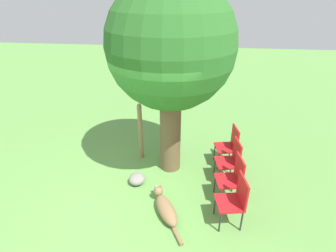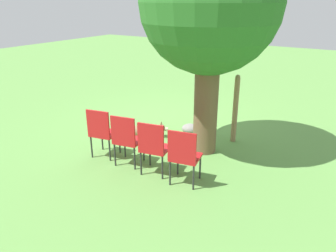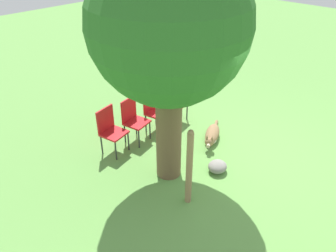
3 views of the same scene
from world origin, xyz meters
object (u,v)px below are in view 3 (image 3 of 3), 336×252
Objects in this scene: dog at (212,135)px; red_chair_1 at (154,108)px; oak_tree at (169,28)px; fence_post at (189,167)px; red_chair_2 at (133,118)px; red_chair_0 at (173,99)px; red_chair_3 at (110,128)px.

red_chair_1 is at bearing -94.58° from dog.
oak_tree is 2.81× the size of fence_post.
red_chair_1 is (1.97, -1.18, -0.17)m from fence_post.
red_chair_1 is (1.19, 0.51, 0.41)m from dog.
fence_post reaches higher than red_chair_2.
red_chair_3 is (0.06, 1.72, 0.00)m from red_chair_0.
red_chair_1 is at bearing -31.03° from fence_post.
oak_tree is at bearing -45.57° from red_chair_1.
red_chair_2 is (1.99, -0.61, -0.17)m from fence_post.
red_chair_3 is at bearing 11.83° from oak_tree.
dog is at bearing -13.75° from red_chair_0.
oak_tree is at bearing -60.25° from red_chair_0.
red_chair_2 is (1.27, -0.30, -2.10)m from oak_tree.
red_chair_3 is (1.23, 1.65, 0.41)m from dog.
red_chair_2 is 1.00× the size of red_chair_3.
dog is 1.23× the size of red_chair_0.
fence_post reaches higher than red_chair_3.
red_chair_0 and red_chair_1 have the same top height.
red_chair_3 is at bearing -102.66° from red_chair_1.
dog is 1.95m from fence_post.
fence_post is at bearing -41.59° from red_chair_1.
red_chair_1 reaches higher than dog.
fence_post reaches higher than dog.
fence_post is at bearing -2.93° from dog.
red_chair_1 and red_chair_3 have the same top height.
oak_tree reaches higher than dog.
oak_tree is 2.83m from red_chair_0.
fence_post is at bearing 156.73° from oak_tree.
dog is 1.24m from red_chair_0.
red_chair_0 is at bearing -120.90° from dog.
dog is 2.10m from red_chair_3.
red_chair_2 is at bearing -102.66° from red_chair_1.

